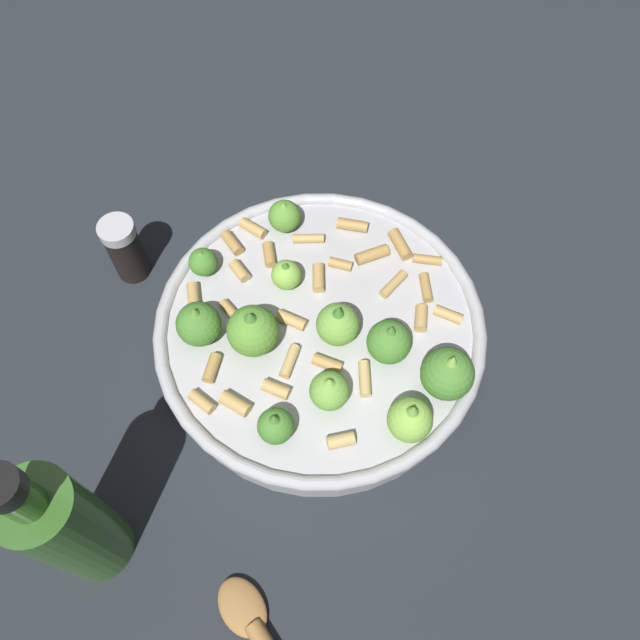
# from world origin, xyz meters

# --- Properties ---
(ground_plane) EXTENTS (2.40, 2.40, 0.00)m
(ground_plane) POSITION_xyz_m (0.00, 0.00, 0.00)
(ground_plane) COLOR #23282D
(cooking_pan) EXTENTS (0.32, 0.32, 0.11)m
(cooking_pan) POSITION_xyz_m (-0.00, -0.00, 0.03)
(cooking_pan) COLOR #B7B7BC
(cooking_pan) RESTS_ON ground
(pepper_shaker) EXTENTS (0.04, 0.04, 0.08)m
(pepper_shaker) POSITION_xyz_m (-0.16, 0.15, 0.04)
(pepper_shaker) COLOR black
(pepper_shaker) RESTS_ON ground
(olive_oil_bottle) EXTENTS (0.06, 0.06, 0.21)m
(olive_oil_bottle) POSITION_xyz_m (-0.24, -0.13, 0.09)
(olive_oil_bottle) COLOR #336023
(olive_oil_bottle) RESTS_ON ground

